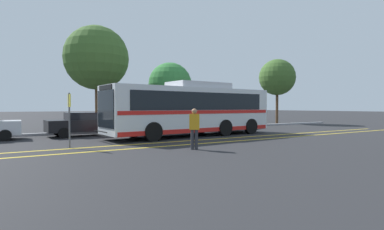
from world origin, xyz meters
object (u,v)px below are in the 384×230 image
Objects in this scene: pedestrian_0 at (194,126)px; parked_car_2 at (162,122)px; tree_0 at (277,77)px; transit_bus at (192,109)px; tree_2 at (97,58)px; bus_stop_sign at (69,113)px; parked_car_3 at (228,120)px; tree_1 at (170,84)px; parked_car_1 at (83,124)px.

parked_car_2 is at bearing 104.08° from pedestrian_0.
tree_0 reaches higher than parked_car_2.
transit_bus is at bearing -154.56° from tree_0.
pedestrian_0 is (-2.44, -8.42, 0.29)m from parked_car_2.
tree_2 reaches higher than tree_0.
pedestrian_0 is 0.72× the size of bus_stop_sign.
tree_0 is at bearing -72.83° from bus_stop_sign.
parked_car_2 is 16.15m from tree_0.
tree_2 reaches higher than parked_car_3.
parked_car_2 is at bearing -166.51° from tree_0.
tree_2 is (3.43, 9.70, 4.01)m from bus_stop_sign.
parked_car_2 is at bearing -125.23° from tree_1.
tree_0 is at bearing 101.63° from parked_car_2.
bus_stop_sign is 12.57m from tree_1.
transit_bus is 5.90m from pedestrian_0.
tree_0 is at bearing -2.31° from tree_2.
bus_stop_sign is (-1.59, -5.39, 0.77)m from parked_car_1.
pedestrian_0 is 5.42m from bus_stop_sign.
tree_1 is at bearing 98.31° from pedestrian_0.
parked_car_1 is (-5.75, 3.42, -0.93)m from transit_bus.
parked_car_3 is 0.68× the size of tree_0.
parked_car_1 is 0.54× the size of tree_2.
transit_bus is 1.41× the size of tree_2.
tree_1 is at bearing -19.87° from transit_bus.
pedestrian_0 is at bearing -145.58° from tree_0.
parked_car_1 is 6.69m from tree_2.
transit_bus is 2.61× the size of parked_car_1.
bus_stop_sign is at bearing -54.06° from parked_car_2.
tree_0 is at bearing 64.66° from pedestrian_0.
tree_0 is (20.42, 3.56, 4.17)m from parked_car_1.
pedestrian_0 reaches higher than parked_car_1.
bus_stop_sign is at bearing -19.99° from parked_car_1.
tree_1 is (1.72, 6.47, 1.97)m from transit_bus.
pedestrian_0 is (2.82, -8.50, 0.24)m from parked_car_1.
parked_car_3 is (11.27, 0.12, -0.03)m from parked_car_1.
tree_2 reaches higher than bus_stop_sign.
tree_0 is (9.15, 3.45, 4.21)m from parked_car_3.
parked_car_2 is 1.00× the size of parked_car_3.
bus_stop_sign is 0.30× the size of tree_2.
parked_car_2 is 0.68× the size of tree_0.
pedestrian_0 is at bearing -111.93° from tree_1.
parked_car_3 is at bearing 75.79° from pedestrian_0.
transit_bus is at bearing -79.93° from bus_stop_sign.
parked_car_3 is at bearing -71.78° from bus_stop_sign.
bus_stop_sign is at bearing -157.87° from tree_0.
parked_car_2 is at bearing -90.27° from parked_car_3.
tree_1 is (4.65, 11.55, 2.67)m from pedestrian_0.
tree_0 reaches higher than parked_car_3.
transit_bus reaches higher than bus_stop_sign.
parked_car_1 is at bearing -170.10° from tree_0.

